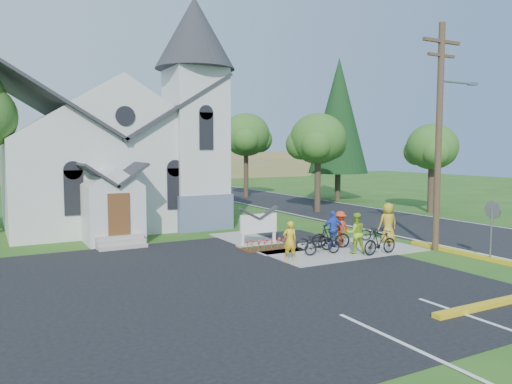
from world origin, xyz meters
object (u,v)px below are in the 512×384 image
bike_0 (315,240)px  cyclist_4 (388,223)px  utility_pole (440,129)px  bike_2 (322,244)px  bike_3 (380,242)px  church_sign (259,224)px  cyclist_1 (356,233)px  bike_1 (331,237)px  cyclist_0 (290,241)px  bike_4 (377,231)px  cyclist_3 (340,228)px  stop_sign (492,218)px  cyclist_2 (333,229)px

bike_0 → cyclist_4: (4.18, -0.14, 0.51)m
utility_pole → bike_2: bearing=164.3°
bike_3 → church_sign: bearing=37.3°
cyclist_1 → cyclist_4: (2.97, 1.18, 0.08)m
bike_3 → bike_1: bearing=24.3°
cyclist_0 → cyclist_1: bearing=-170.5°
church_sign → bike_0: 2.87m
bike_4 → bike_0: bearing=118.6°
cyclist_0 → bike_4: cyclist_0 is taller
bike_0 → cyclist_3: size_ratio=1.07×
stop_sign → utility_pole: bearing=91.5°
bike_2 → cyclist_3: size_ratio=1.09×
utility_pole → stop_sign: utility_pole is taller
cyclist_0 → cyclist_3: 4.18m
cyclist_3 → bike_1: bearing=17.5°
church_sign → stop_sign: 9.97m
bike_0 → cyclist_1: (1.21, -1.32, 0.43)m
bike_1 → bike_4: bike_1 is taller
cyclist_1 → bike_4: size_ratio=1.05×
cyclist_0 → cyclist_3: size_ratio=1.01×
utility_pole → stop_sign: bearing=-88.5°
bike_0 → cyclist_3: cyclist_3 is taller
utility_pole → cyclist_0: bearing=170.4°
cyclist_1 → cyclist_4: 3.19m
bike_1 → cyclist_2: (0.19, 0.07, 0.32)m
cyclist_2 → bike_3: bearing=128.7°
church_sign → bike_4: bearing=-18.2°
bike_0 → cyclist_3: (1.83, 0.52, 0.35)m
stop_sign → bike_3: bearing=136.5°
bike_1 → utility_pole: bearing=-95.8°
cyclist_0 → bike_4: size_ratio=0.96×
bike_0 → cyclist_1: cyclist_1 is taller
bike_1 → cyclist_2: bearing=-46.3°
utility_pole → bike_0: (-5.04, 2.32, -4.91)m
cyclist_0 → bike_4: 6.35m
bike_3 → bike_2: bearing=60.4°
bike_4 → cyclist_4: bearing=-151.9°
cyclist_1 → bike_2: cyclist_1 is taller
church_sign → cyclist_3: size_ratio=1.39×
bike_0 → bike_1: (0.96, 0.10, 0.08)m
utility_pole → bike_4: 5.76m
bike_0 → bike_2: bike_2 is taller
cyclist_2 → cyclist_4: size_ratio=0.88×
church_sign → cyclist_0: 3.55m
cyclist_3 → bike_3: size_ratio=0.90×
church_sign → bike_4: size_ratio=1.32×
cyclist_0 → cyclist_3: cyclist_0 is taller
cyclist_4 → cyclist_1: bearing=33.2°
bike_4 → cyclist_2: bearing=118.4°
cyclist_4 → stop_sign: bearing=112.4°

